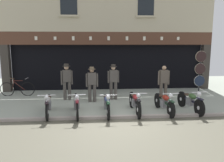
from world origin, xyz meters
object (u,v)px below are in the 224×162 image
object	(u,v)px
motorcycle_left	(77,104)
tyre_sign_pole	(200,69)
motorcycle_far_left	(48,104)
motorcycle_center	(135,102)
salesman_right	(113,80)
advert_board_near	(74,57)
salesman_left	(67,80)
assistant_far_right	(164,81)
motorcycle_center_right	(164,102)
leaning_bicycle	(17,88)
motorcycle_center_left	(107,103)
motorcycle_right	(190,101)
shopkeeper_center	(92,83)

from	to	relation	value
motorcycle_left	tyre_sign_pole	distance (m)	6.94
motorcycle_far_left	motorcycle_center	distance (m)	3.29
motorcycle_center	salesman_right	world-z (taller)	salesman_right
motorcycle_far_left	advert_board_near	world-z (taller)	advert_board_near
salesman_left	assistant_far_right	xyz separation A→B (m)	(4.56, -0.44, -0.06)
motorcycle_center_right	leaning_bicycle	world-z (taller)	leaning_bicycle
leaning_bicycle	motorcycle_center_left	bearing A→B (deg)	53.51
motorcycle_right	shopkeeper_center	bearing A→B (deg)	-30.31
motorcycle_left	motorcycle_center	size ratio (longest dim) A/B	0.98
tyre_sign_pole	advert_board_near	bearing A→B (deg)	164.96
motorcycle_center_right	motorcycle_right	bearing A→B (deg)	179.84
motorcycle_center_right	leaning_bicycle	size ratio (longest dim) A/B	1.13
salesman_left	leaning_bicycle	size ratio (longest dim) A/B	0.99
tyre_sign_pole	advert_board_near	xyz separation A→B (m)	(-6.66, 1.79, 0.59)
motorcycle_center_left	shopkeeper_center	world-z (taller)	shopkeeper_center
salesman_right	motorcycle_center_left	bearing A→B (deg)	70.45
motorcycle_right	advert_board_near	distance (m)	6.97
motorcycle_right	salesman_left	distance (m)	5.60
salesman_left	shopkeeper_center	xyz separation A→B (m)	(1.20, -0.52, -0.07)
salesman_left	shopkeeper_center	distance (m)	1.31
motorcycle_center_right	tyre_sign_pole	size ratio (longest dim) A/B	0.86
salesman_left	assistant_far_right	distance (m)	4.58
salesman_right	tyre_sign_pole	xyz separation A→B (m)	(4.61, 0.73, 0.40)
motorcycle_left	motorcycle_center_right	bearing A→B (deg)	174.43
motorcycle_far_left	salesman_right	world-z (taller)	salesman_right
salesman_left	advert_board_near	world-z (taller)	advert_board_near
salesman_left	shopkeeper_center	size ratio (longest dim) A/B	1.06
leaning_bicycle	motorcycle_center	bearing A→B (deg)	59.94
motorcycle_left	motorcycle_center_right	size ratio (longest dim) A/B	1.04
motorcycle_right	salesman_left	xyz separation A→B (m)	(-5.09, 2.28, 0.54)
motorcycle_center_left	motorcycle_center	distance (m)	1.10
motorcycle_center	tyre_sign_pole	xyz separation A→B (m)	(3.95, 2.91, 0.91)
salesman_right	leaning_bicycle	bearing A→B (deg)	-21.62
motorcycle_center_left	tyre_sign_pole	distance (m)	5.94
motorcycle_far_left	motorcycle_right	distance (m)	5.51
motorcycle_center_left	leaning_bicycle	size ratio (longest dim) A/B	1.16
leaning_bicycle	salesman_right	bearing A→B (deg)	77.83
advert_board_near	salesman_left	bearing A→B (deg)	-93.67
motorcycle_left	motorcycle_center	world-z (taller)	motorcycle_left
motorcycle_center	salesman_left	size ratio (longest dim) A/B	1.22
motorcycle_right	shopkeeper_center	xyz separation A→B (m)	(-3.89, 1.77, 0.47)
motorcycle_center_right	leaning_bicycle	bearing A→B (deg)	-31.39
motorcycle_far_left	motorcycle_center_right	bearing A→B (deg)	171.70
motorcycle_right	shopkeeper_center	size ratio (longest dim) A/B	1.23
motorcycle_far_left	motorcycle_center_left	bearing A→B (deg)	170.85
motorcycle_center	leaning_bicycle	distance (m)	6.46
motorcycle_center	motorcycle_center_right	size ratio (longest dim) A/B	1.07
motorcycle_right	motorcycle_far_left	bearing A→B (deg)	-5.47
motorcycle_left	motorcycle_right	bearing A→B (deg)	175.32
assistant_far_right	tyre_sign_pole	distance (m)	2.53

